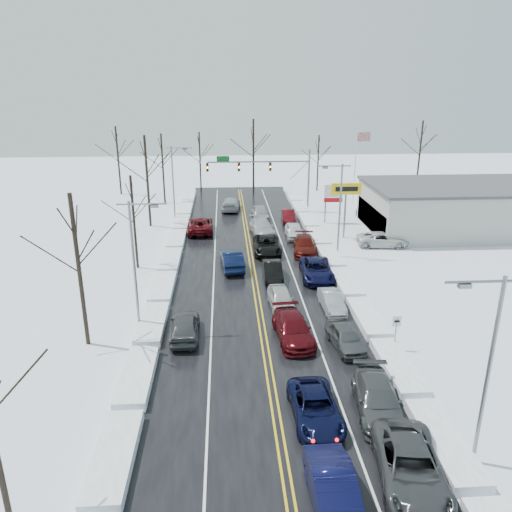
{
  "coord_description": "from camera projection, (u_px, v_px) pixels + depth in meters",
  "views": [
    {
      "loc": [
        -2.41,
        -35.45,
        16.23
      ],
      "look_at": [
        0.09,
        3.41,
        2.5
      ],
      "focal_mm": 35.0,
      "sensor_mm": 36.0,
      "label": 1
    }
  ],
  "objects": [
    {
      "name": "streetlight_nw",
      "position": [
        175.0,
        178.0,
        59.22
      ],
      "size": [
        3.2,
        0.25,
        9.0
      ],
      "color": "slate",
      "rests_on": "ground"
    },
    {
      "name": "queued_car_2",
      "position": [
        315.0,
        419.0,
        25.29
      ],
      "size": [
        2.45,
        5.06,
        1.39
      ],
      "primitive_type": "imported",
      "rotation": [
        0.0,
        0.0,
        0.03
      ],
      "color": "black",
      "rests_on": "ground"
    },
    {
      "name": "queued_car_17",
      "position": [
        288.0,
        222.0,
        60.75
      ],
      "size": [
        1.74,
        4.4,
        1.43
      ],
      "primitive_type": "imported",
      "rotation": [
        0.0,
        0.0,
        -0.05
      ],
      "color": "#48090E",
      "rests_on": "ground"
    },
    {
      "name": "queued_car_11",
      "position": [
        376.0,
        412.0,
        25.85
      ],
      "size": [
        2.75,
        5.59,
        1.56
      ],
      "primitive_type": "imported",
      "rotation": [
        0.0,
        0.0,
        -0.11
      ],
      "color": "#3D4042",
      "rests_on": "ground"
    },
    {
      "name": "queued_car_8",
      "position": [
        260.0,
        220.0,
        61.57
      ],
      "size": [
        2.1,
        5.0,
        1.69
      ],
      "primitive_type": "imported",
      "rotation": [
        0.0,
        0.0,
        0.02
      ],
      "color": "#9B9FA3",
      "rests_on": "ground"
    },
    {
      "name": "tree_far_c",
      "position": [
        253.0,
        142.0,
        73.17
      ],
      "size": [
        4.4,
        4.4,
        11.0
      ],
      "color": "#2D231C",
      "rests_on": "ground"
    },
    {
      "name": "queued_car_14",
      "position": [
        316.0,
        278.0,
        43.37
      ],
      "size": [
        2.94,
        5.81,
        1.57
      ],
      "primitive_type": "imported",
      "rotation": [
        0.0,
        0.0,
        -0.06
      ],
      "color": "black",
      "rests_on": "ground"
    },
    {
      "name": "streetlight_ne",
      "position": [
        338.0,
        203.0,
        47.05
      ],
      "size": [
        3.2,
        0.25,
        9.0
      ],
      "color": "slate",
      "rests_on": "ground"
    },
    {
      "name": "traffic_signal_mast",
      "position": [
        270.0,
        170.0,
        63.63
      ],
      "size": [
        13.28,
        0.39,
        8.0
      ],
      "color": "slate",
      "rests_on": "ground"
    },
    {
      "name": "parked_car_2",
      "position": [
        367.0,
        219.0,
        61.8
      ],
      "size": [
        1.97,
        4.79,
        1.63
      ],
      "primitive_type": "imported",
      "rotation": [
        0.0,
        0.0,
        3.13
      ],
      "color": "black",
      "rests_on": "ground"
    },
    {
      "name": "flagpole",
      "position": [
        356.0,
        163.0,
        66.09
      ],
      "size": [
        1.87,
        1.2,
        10.0
      ],
      "color": "silver",
      "rests_on": "ground"
    },
    {
      "name": "used_vehicles_sign",
      "position": [
        333.0,
        196.0,
        59.14
      ],
      "size": [
        2.2,
        0.22,
        4.65
      ],
      "color": "slate",
      "rests_on": "ground"
    },
    {
      "name": "parked_car_1",
      "position": [
        398.0,
        233.0,
        56.31
      ],
      "size": [
        3.14,
        6.1,
        1.69
      ],
      "primitive_type": "imported",
      "rotation": [
        0.0,
        0.0,
        -0.14
      ],
      "color": "black",
      "rests_on": "ground"
    },
    {
      "name": "queued_car_1",
      "position": [
        333.0,
        510.0,
        19.96
      ],
      "size": [
        1.84,
        5.04,
        1.65
      ],
      "primitive_type": "imported",
      "rotation": [
        0.0,
        0.0,
        0.02
      ],
      "color": "black",
      "rests_on": "ground"
    },
    {
      "name": "tree_left_c",
      "position": [
        133.0,
        204.0,
        43.82
      ],
      "size": [
        3.4,
        3.4,
        8.5
      ],
      "color": "#2D231C",
      "rests_on": "ground"
    },
    {
      "name": "queued_car_7",
      "position": [
        262.0,
        234.0,
        55.72
      ],
      "size": [
        2.85,
        5.89,
        1.65
      ],
      "primitive_type": "imported",
      "rotation": [
        0.0,
        0.0,
        0.1
      ],
      "color": "#ABAEB3",
      "rests_on": "ground"
    },
    {
      "name": "snow_bank_right",
      "position": [
        348.0,
        288.0,
        41.25
      ],
      "size": [
        1.76,
        72.0,
        0.57
      ],
      "primitive_type": "cube",
      "color": "white",
      "rests_on": "ground"
    },
    {
      "name": "oncoming_car_3",
      "position": [
        185.0,
        337.0,
        33.42
      ],
      "size": [
        2.01,
        4.79,
        1.62
      ],
      "primitive_type": "imported",
      "rotation": [
        0.0,
        0.0,
        3.16
      ],
      "color": "#3E4143",
      "rests_on": "ground"
    },
    {
      "name": "snow_bank_left",
      "position": [
        162.0,
        293.0,
        40.32
      ],
      "size": [
        1.76,
        72.0,
        0.57
      ],
      "primitive_type": "cube",
      "color": "white",
      "rests_on": "ground"
    },
    {
      "name": "tree_far_d",
      "position": [
        318.0,
        152.0,
        75.77
      ],
      "size": [
        3.4,
        3.4,
        8.5
      ],
      "color": "#2D231C",
      "rests_on": "ground"
    },
    {
      "name": "tree_left_e",
      "position": [
        162.0,
        155.0,
        68.04
      ],
      "size": [
        3.8,
        3.8,
        9.5
      ],
      "color": "#2D231C",
      "rests_on": "ground"
    },
    {
      "name": "streetlight_sw",
      "position": [
        136.0,
        256.0,
        32.87
      ],
      "size": [
        3.2,
        0.25,
        9.0
      ],
      "color": "slate",
      "rests_on": "ground"
    },
    {
      "name": "queued_car_6",
      "position": [
        267.0,
        253.0,
        49.79
      ],
      "size": [
        2.72,
        5.74,
        1.58
      ],
      "primitive_type": "imported",
      "rotation": [
        0.0,
        0.0,
        -0.02
      ],
      "color": "black",
      "rests_on": "ground"
    },
    {
      "name": "tree_left_d",
      "position": [
        146.0,
        164.0,
        56.49
      ],
      "size": [
        4.2,
        4.2,
        10.5
      ],
      "color": "#2D231C",
      "rests_on": "ground"
    },
    {
      "name": "parked_car_0",
      "position": [
        382.0,
        246.0,
        51.69
      ],
      "size": [
        5.56,
        3.07,
        1.47
      ],
      "primitive_type": "imported",
      "rotation": [
        0.0,
        0.0,
        1.45
      ],
      "color": "silver",
      "rests_on": "ground"
    },
    {
      "name": "queued_car_10",
      "position": [
        409.0,
        482.0,
        21.32
      ],
      "size": [
        3.46,
        6.14,
        1.62
      ],
      "primitive_type": "imported",
      "rotation": [
        0.0,
        0.0,
        -0.14
      ],
      "color": "#383B3D",
      "rests_on": "ground"
    },
    {
      "name": "tree_far_b",
      "position": [
        200.0,
        150.0,
        75.04
      ],
      "size": [
        3.6,
        3.6,
        9.0
      ],
      "color": "#2D231C",
      "rests_on": "ground"
    },
    {
      "name": "oncoming_car_2",
      "position": [
        231.0,
        210.0,
        66.28
      ],
      "size": [
        2.78,
        5.8,
        1.63
      ],
      "primitive_type": "imported",
      "rotation": [
        0.0,
        0.0,
        3.05
      ],
      "color": "#A2A4AA",
      "rests_on": "ground"
    },
    {
      "name": "ground",
      "position": [
        258.0,
        301.0,
        38.9
      ],
      "size": [
        160.0,
        160.0,
        0.0
      ],
      "primitive_type": "plane",
      "color": "silver",
      "rests_on": "ground"
    },
    {
      "name": "queued_car_4",
      "position": [
        281.0,
        307.0,
        37.79
      ],
      "size": [
        1.98,
        4.41,
        1.47
      ],
      "primitive_type": "imported",
      "rotation": [
        0.0,
        0.0,
        0.06
      ],
      "color": "silver",
      "rests_on": "ground"
    },
    {
      "name": "queued_car_15",
      "position": [
        304.0,
        253.0,
        49.76
      ],
      "size": [
        2.83,
        5.62,
        1.56
      ],
      "primitive_type": "imported",
      "rotation": [
        0.0,
        0.0,
        -0.12
      ],
      "color": "#440D09",
      "rests_on": "ground"
    },
    {
      "name": "tree_far_a",
      "position": [
        117.0,
        147.0,
        73.13
      ],
      "size": [
        4.0,
        4.0,
        10.0
      ],
      "color": "#2D231C",
      "rests_on": "ground"
    },
    {
      "name": "queued_car_3",
      "position": [
        293.0,
        339.0,
        33.12
      ],
      "size": [
        2.64,
        5.57,
        1.57
      ],
      "primitive_type": "imported",
      "rotation": [
        0.0,
        0.0,
        0.08
      ],
      "color": "#47090E",
      "rests_on": "ground"
    },
    {
      "name": "oncoming_car_1",
      "position": [
        201.0,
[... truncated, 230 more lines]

